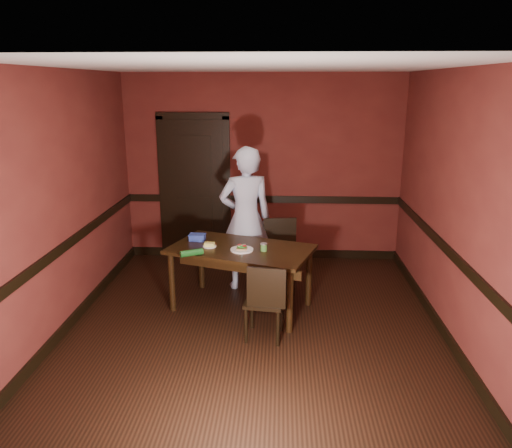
# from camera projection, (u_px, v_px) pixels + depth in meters

# --- Properties ---
(floor) EXTENTS (4.00, 4.50, 0.01)m
(floor) POSITION_uv_depth(u_px,v_px,m) (254.00, 325.00, 5.45)
(floor) COLOR black
(floor) RESTS_ON ground
(ceiling) EXTENTS (4.00, 4.50, 0.01)m
(ceiling) POSITION_uv_depth(u_px,v_px,m) (254.00, 66.00, 4.71)
(ceiling) COLOR silver
(ceiling) RESTS_ON ground
(wall_back) EXTENTS (4.00, 0.02, 2.70)m
(wall_back) POSITION_uv_depth(u_px,v_px,m) (263.00, 169.00, 7.24)
(wall_back) COLOR #5D211C
(wall_back) RESTS_ON ground
(wall_front) EXTENTS (4.00, 0.02, 2.70)m
(wall_front) POSITION_uv_depth(u_px,v_px,m) (233.00, 295.00, 2.92)
(wall_front) COLOR #5D211C
(wall_front) RESTS_ON ground
(wall_left) EXTENTS (0.02, 4.50, 2.70)m
(wall_left) POSITION_uv_depth(u_px,v_px,m) (62.00, 203.00, 5.18)
(wall_left) COLOR #5D211C
(wall_left) RESTS_ON ground
(wall_right) EXTENTS (0.02, 4.50, 2.70)m
(wall_right) POSITION_uv_depth(u_px,v_px,m) (454.00, 207.00, 4.98)
(wall_right) COLOR #5D211C
(wall_right) RESTS_ON ground
(dado_back) EXTENTS (4.00, 0.03, 0.10)m
(dado_back) POSITION_uv_depth(u_px,v_px,m) (263.00, 199.00, 7.35)
(dado_back) COLOR black
(dado_back) RESTS_ON ground
(dado_left) EXTENTS (0.03, 4.50, 0.10)m
(dado_left) POSITION_uv_depth(u_px,v_px,m) (68.00, 244.00, 5.30)
(dado_left) COLOR black
(dado_left) RESTS_ON ground
(dado_right) EXTENTS (0.03, 4.50, 0.10)m
(dado_right) POSITION_uv_depth(u_px,v_px,m) (448.00, 250.00, 5.11)
(dado_right) COLOR black
(dado_right) RESTS_ON ground
(baseboard_back) EXTENTS (4.00, 0.03, 0.12)m
(baseboard_back) POSITION_uv_depth(u_px,v_px,m) (262.00, 253.00, 7.58)
(baseboard_back) COLOR black
(baseboard_back) RESTS_ON ground
(baseboard_left) EXTENTS (0.03, 4.50, 0.12)m
(baseboard_left) POSITION_uv_depth(u_px,v_px,m) (76.00, 316.00, 5.53)
(baseboard_left) COLOR black
(baseboard_left) RESTS_ON ground
(baseboard_right) EXTENTS (0.03, 4.50, 0.12)m
(baseboard_right) POSITION_uv_depth(u_px,v_px,m) (439.00, 324.00, 5.33)
(baseboard_right) COLOR black
(baseboard_right) RESTS_ON ground
(door) EXTENTS (1.05, 0.07, 2.20)m
(door) POSITION_uv_depth(u_px,v_px,m) (195.00, 186.00, 7.33)
(door) COLOR black
(door) RESTS_ON ground
(dining_table) EXTENTS (1.78, 1.35, 0.74)m
(dining_table) POSITION_uv_depth(u_px,v_px,m) (241.00, 278.00, 5.78)
(dining_table) COLOR black
(dining_table) RESTS_ON floor
(chair_far) EXTENTS (0.46, 0.46, 0.90)m
(chair_far) POSITION_uv_depth(u_px,v_px,m) (278.00, 256.00, 6.26)
(chair_far) COLOR black
(chair_far) RESTS_ON floor
(chair_near) EXTENTS (0.43, 0.43, 0.83)m
(chair_near) POSITION_uv_depth(u_px,v_px,m) (265.00, 300.00, 5.09)
(chair_near) COLOR black
(chair_near) RESTS_ON floor
(person) EXTENTS (0.76, 0.60, 1.82)m
(person) POSITION_uv_depth(u_px,v_px,m) (246.00, 219.00, 6.25)
(person) COLOR silver
(person) RESTS_ON floor
(sandwich_plate) EXTENTS (0.26, 0.26, 0.06)m
(sandwich_plate) POSITION_uv_depth(u_px,v_px,m) (242.00, 249.00, 5.58)
(sandwich_plate) COLOR white
(sandwich_plate) RESTS_ON dining_table
(sauce_jar) EXTENTS (0.08, 0.08, 0.09)m
(sauce_jar) POSITION_uv_depth(u_px,v_px,m) (264.00, 247.00, 5.56)
(sauce_jar) COLOR #498638
(sauce_jar) RESTS_ON dining_table
(cheese_saucer) EXTENTS (0.16, 0.16, 0.05)m
(cheese_saucer) POSITION_uv_depth(u_px,v_px,m) (210.00, 245.00, 5.71)
(cheese_saucer) COLOR white
(cheese_saucer) RESTS_ON dining_table
(food_tub) EXTENTS (0.20, 0.14, 0.08)m
(food_tub) POSITION_uv_depth(u_px,v_px,m) (197.00, 237.00, 5.93)
(food_tub) COLOR blue
(food_tub) RESTS_ON dining_table
(wrapped_veg) EXTENTS (0.26, 0.18, 0.07)m
(wrapped_veg) POSITION_uv_depth(u_px,v_px,m) (192.00, 253.00, 5.40)
(wrapped_veg) COLOR #17531B
(wrapped_veg) RESTS_ON dining_table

